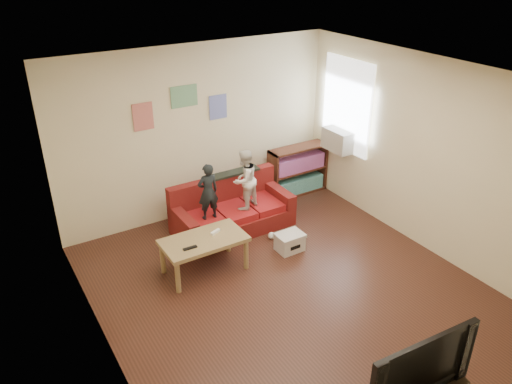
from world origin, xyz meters
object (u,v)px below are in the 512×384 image
sofa (231,212)px  file_box (290,242)px  coffee_table (204,243)px  television (414,361)px  child_a (208,192)px  bookshelf (297,173)px  child_b (244,180)px

sofa → file_box: size_ratio=4.64×
sofa → coffee_table: 1.19m
television → child_a: bearing=95.1°
coffee_table → sofa: bearing=43.4°
bookshelf → television: television is taller
sofa → child_a: 0.72m
child_b → bookshelf: (1.42, 0.60, -0.46)m
child_a → child_b: child_b is taller
child_a → child_b: 0.60m
bookshelf → file_box: bearing=-128.9°
bookshelf → file_box: 1.88m
child_b → sofa: bearing=-67.9°
child_a → bookshelf: size_ratio=0.79×
file_box → television: size_ratio=0.34×
bookshelf → child_b: bearing=-157.0°
child_a → coffee_table: 0.85m
child_a → file_box: 1.37m
television → sofa: bearing=88.4°
child_a → coffee_table: bearing=61.5°
sofa → child_b: (0.15, -0.16, 0.58)m
bookshelf → child_a: bearing=-163.4°
child_a → file_box: size_ratio=2.19×
child_b → coffee_table: (-1.01, -0.65, -0.42)m
child_a → file_box: bearing=138.5°
child_a → file_box: child_a is taller
coffee_table → child_b: bearing=32.9°
file_box → child_b: bearing=106.3°
coffee_table → television: size_ratio=0.97×
child_b → coffee_table: child_b is taller
sofa → television: bearing=-95.2°
sofa → bookshelf: 1.63m
sofa → coffee_table: sofa is taller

